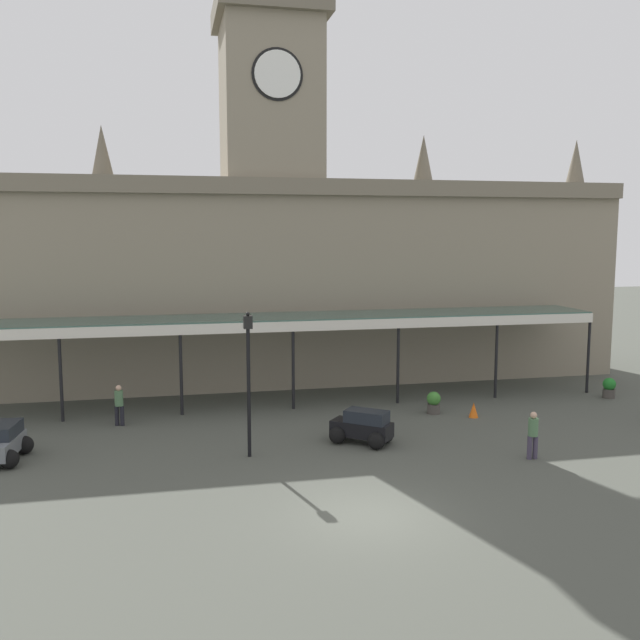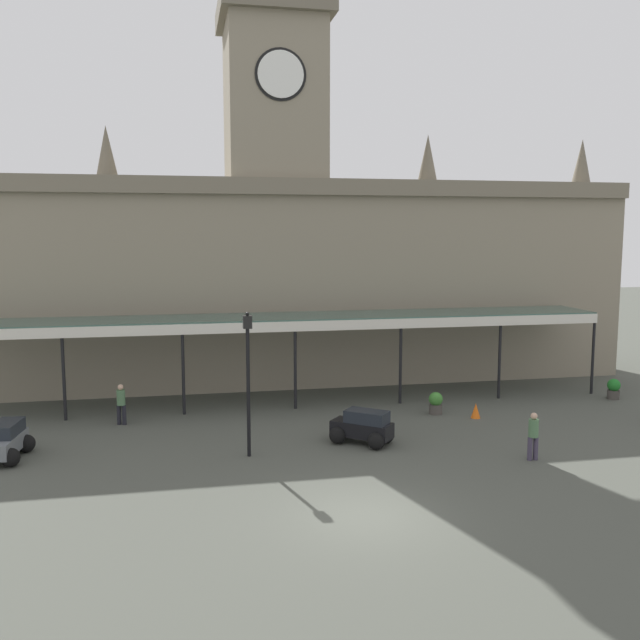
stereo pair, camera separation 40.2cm
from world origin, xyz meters
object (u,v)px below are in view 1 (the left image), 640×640
pedestrian_crossing_forecourt (533,433)px  car_grey_estate (4,445)px  traffic_cone (474,410)px  planter_near_kerb (434,402)px  victorian_lamppost (248,368)px  car_black_estate (363,428)px  pedestrian_beside_cars (119,404)px  planter_forecourt_centre (609,388)px

pedestrian_crossing_forecourt → car_grey_estate: bearing=168.4°
traffic_cone → planter_near_kerb: size_ratio=0.67×
car_grey_estate → victorian_lamppost: 8.79m
car_black_estate → planter_near_kerb: bearing=39.6°
pedestrian_beside_cars → victorian_lamppost: 7.24m
car_grey_estate → planter_near_kerb: car_grey_estate is taller
car_black_estate → victorian_lamppost: 5.05m
car_grey_estate → planter_near_kerb: bearing=9.3°
victorian_lamppost → planter_forecourt_centre: (17.65, 4.98, -2.67)m
victorian_lamppost → pedestrian_beside_cars: bearing=133.2°
car_black_estate → planter_forecourt_centre: (13.37, 4.36, -0.07)m
traffic_cone → planter_near_kerb: planter_near_kerb is taller
pedestrian_beside_cars → planter_forecourt_centre: 22.37m
planter_near_kerb → traffic_cone: bearing=-33.7°
planter_near_kerb → car_black_estate: bearing=-140.4°
pedestrian_beside_cars → traffic_cone: (14.60, -1.91, -0.59)m
pedestrian_crossing_forecourt → planter_near_kerb: bearing=99.7°
car_grey_estate → planter_forecourt_centre: car_grey_estate is taller
car_grey_estate → pedestrian_beside_cars: 5.15m
victorian_lamppost → planter_forecourt_centre: 18.53m
pedestrian_beside_cars → planter_forecourt_centre: (22.36, -0.04, -0.42)m
pedestrian_beside_cars → pedestrian_crossing_forecourt: size_ratio=1.00×
pedestrian_beside_cars → traffic_cone: 14.73m
pedestrian_beside_cars → planter_forecourt_centre: bearing=-0.1°
car_black_estate → pedestrian_beside_cars: size_ratio=1.44×
pedestrian_beside_cars → planter_near_kerb: pedestrian_beside_cars is taller
pedestrian_beside_cars → planter_near_kerb: bearing=-4.2°
car_black_estate → traffic_cone: car_black_estate is taller
car_black_estate → pedestrian_crossing_forecourt: pedestrian_crossing_forecourt is taller
planter_forecourt_centre → pedestrian_crossing_forecourt: bearing=-137.9°
pedestrian_crossing_forecourt → planter_near_kerb: (-1.09, 6.41, -0.42)m
car_black_estate → pedestrian_beside_cars: bearing=153.9°
pedestrian_beside_cars → victorian_lamppost: (4.71, -5.02, 2.25)m
planter_forecourt_centre → planter_near_kerb: same height
traffic_cone → planter_near_kerb: bearing=146.3°
car_grey_estate → victorian_lamppost: victorian_lamppost is taller
traffic_cone → planter_near_kerb: (-1.43, 0.95, 0.17)m
victorian_lamppost → car_black_estate: bearing=8.3°
car_grey_estate → traffic_cone: car_grey_estate is taller
pedestrian_beside_cars → pedestrian_crossing_forecourt: bearing=-27.3°
car_grey_estate → pedestrian_beside_cars: pedestrian_beside_cars is taller
car_black_estate → planter_forecourt_centre: bearing=18.1°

